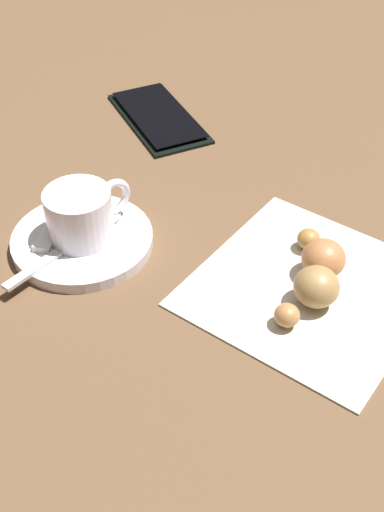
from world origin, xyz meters
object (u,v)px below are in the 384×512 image
Objects in this scene: espresso_cup at (81,214)px; teaspoon at (84,235)px; croissant at (317,273)px; cell_phone at (159,117)px; saucer at (82,240)px; sugar_packet at (55,226)px; napkin at (309,287)px.

espresso_cup is 0.02m from teaspoon.
croissant is 0.32m from cell_phone.
cell_phone is at bearing 152.45° from croissant.
saucer is 0.96× the size of teaspoon.
sugar_packet is at bearing -76.23° from cell_phone.
napkin is (0.22, 0.08, -0.01)m from sugar_packet.
teaspoon is at bearing -68.75° from cell_phone.
teaspoon is at bearing -4.45° from saucer.
saucer is 0.01m from teaspoon.
sugar_packet reaches higher than cell_phone.
napkin is 1.53× the size of croissant.
espresso_cup reaches higher than croissant.
sugar_packet reaches higher than saucer.
cell_phone is at bearing 170.43° from sugar_packet.
cell_phone is at bearing 111.25° from teaspoon.
sugar_packet is 0.38× the size of napkin.
croissant is (0.20, 0.07, 0.01)m from teaspoon.
croissant is (0.00, 0.00, 0.02)m from napkin.
espresso_cup is 0.51× the size of cell_phone.
napkin is at bearing 20.08° from teaspoon.
saucer reaches higher than napkin.
napkin is at bearing 19.72° from saucer.
espresso_cup is 0.21m from croissant.
teaspoon is 0.21m from croissant.
saucer is at bearing 80.39° from sugar_packet.
teaspoon is (0.00, -0.00, 0.01)m from saucer.
teaspoon is 0.72× the size of napkin.
croissant reaches higher than sugar_packet.
espresso_cup is at bearing -160.81° from croissant.
espresso_cup is 1.20× the size of sugar_packet.
croissant is at bearing 19.19° from espresso_cup.
espresso_cup is 0.70× the size of croissant.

